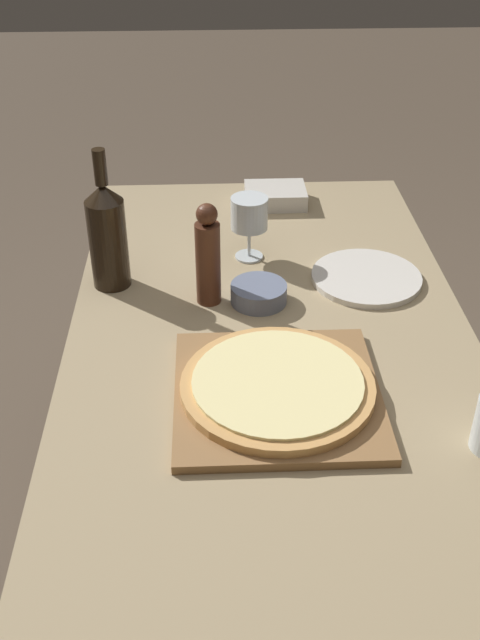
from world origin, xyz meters
name	(u,v)px	position (x,y,z in m)	size (l,w,h in m)	color
ground_plane	(267,590)	(0.00, 0.00, 0.00)	(12.00, 12.00, 0.00)	brown
dining_table	(273,390)	(0.00, 0.00, 0.66)	(0.84, 1.68, 0.74)	#9E8966
cutting_board	(277,394)	(-0.01, -0.13, 0.75)	(0.37, 0.37, 0.02)	olive
pizza	(278,385)	(-0.01, -0.13, 0.77)	(0.35, 0.35, 0.02)	tan
wine_bottle	(107,234)	(-0.35, 0.29, 0.87)	(0.08, 0.08, 0.32)	black
pepper_mill	(208,257)	(-0.13, 0.21, 0.85)	(0.05, 0.05, 0.23)	#4C2819
wine_glass	(249,215)	(-0.03, 0.40, 0.86)	(0.09, 0.09, 0.16)	silver
small_bowl	(259,293)	(-0.02, 0.20, 0.76)	(0.12, 0.12, 0.04)	slate
dinner_plate	(366,278)	(0.23, 0.28, 0.75)	(0.25, 0.25, 0.01)	silver
food_container	(275,196)	(0.06, 0.70, 0.77)	(0.16, 0.13, 0.05)	beige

